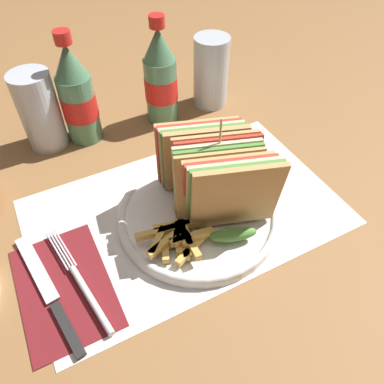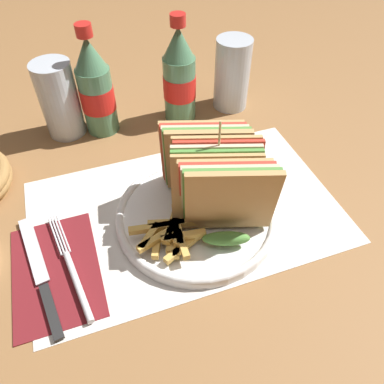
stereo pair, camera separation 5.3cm
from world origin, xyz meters
name	(u,v)px [view 1 (the left image)]	position (x,y,z in m)	size (l,w,h in m)	color
ground_plane	(208,203)	(0.00, 0.00, 0.00)	(4.00, 4.00, 0.00)	olive
placemat	(186,212)	(-0.04, 0.00, 0.00)	(0.47, 0.29, 0.00)	silver
plate_main	(198,214)	(-0.03, -0.02, 0.01)	(0.24, 0.24, 0.02)	white
club_sandwich	(215,177)	(0.00, -0.02, 0.08)	(0.14, 0.18, 0.16)	tan
fries_pile	(179,233)	(-0.08, -0.05, 0.03)	(0.12, 0.10, 0.02)	gold
napkin	(64,287)	(-0.24, -0.04, 0.00)	(0.11, 0.18, 0.00)	maroon
fork	(84,288)	(-0.22, -0.06, 0.01)	(0.04, 0.19, 0.01)	silver
knife	(49,293)	(-0.26, -0.05, 0.01)	(0.05, 0.20, 0.00)	black
coke_bottle_near	(77,97)	(-0.12, 0.25, 0.09)	(0.06, 0.06, 0.20)	#4C7F5B
coke_bottle_far	(161,79)	(0.03, 0.24, 0.09)	(0.06, 0.06, 0.20)	#4C7F5B
glass_near	(211,76)	(0.14, 0.25, 0.06)	(0.07, 0.07, 0.14)	silver
glass_far	(41,116)	(-0.19, 0.27, 0.06)	(0.07, 0.07, 0.14)	silver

